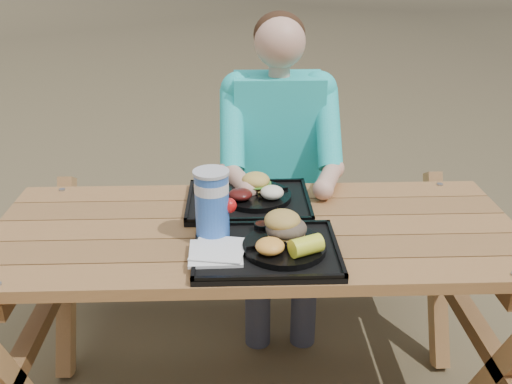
{
  "coord_description": "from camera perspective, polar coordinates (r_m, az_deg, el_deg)",
  "views": [
    {
      "loc": [
        -0.06,
        -1.74,
        1.65
      ],
      "look_at": [
        0.0,
        0.0,
        0.88
      ],
      "focal_mm": 40.0,
      "sensor_mm": 36.0,
      "label": 1
    }
  ],
  "objects": [
    {
      "name": "mac_cheese",
      "position": [
        1.71,
        1.41,
        -5.43
      ],
      "size": [
        0.09,
        0.09,
        0.04
      ],
      "primitive_type": "ellipsoid",
      "color": "#FFB243",
      "rests_on": "plate_near"
    },
    {
      "name": "burger",
      "position": [
        2.13,
        -0.03,
        1.52
      ],
      "size": [
        0.11,
        0.11,
        0.1
      ],
      "primitive_type": null,
      "color": "gold",
      "rests_on": "plate_far"
    },
    {
      "name": "soda_cup",
      "position": [
        1.81,
        -4.41,
        -1.37
      ],
      "size": [
        0.11,
        0.11,
        0.22
      ],
      "primitive_type": "cylinder",
      "color": "blue",
      "rests_on": "tray_near"
    },
    {
      "name": "tray_far",
      "position": [
        2.11,
        -0.77,
        -1.03
      ],
      "size": [
        0.45,
        0.35,
        0.02
      ],
      "primitive_type": "cube",
      "color": "black",
      "rests_on": "picnic_table"
    },
    {
      "name": "diner",
      "position": [
        2.58,
        2.16,
        0.82
      ],
      "size": [
        0.48,
        0.84,
        1.28
      ],
      "primitive_type": null,
      "color": "#18A894",
      "rests_on": "ground"
    },
    {
      "name": "napkin_stack",
      "position": [
        1.75,
        -4.04,
        -6.01
      ],
      "size": [
        0.17,
        0.17,
        0.02
      ],
      "primitive_type": "cube",
      "rotation": [
        0.0,
        0.0,
        0.02
      ],
      "color": "white",
      "rests_on": "tray_near"
    },
    {
      "name": "corn_cob",
      "position": [
        1.71,
        5.04,
        -5.37
      ],
      "size": [
        0.13,
        0.13,
        0.06
      ],
      "primitive_type": null,
      "rotation": [
        0.0,
        0.0,
        0.44
      ],
      "color": "#F5FF35",
      "rests_on": "plate_near"
    },
    {
      "name": "picnic_table",
      "position": [
        2.16,
        -0.0,
        -12.36
      ],
      "size": [
        1.8,
        1.49,
        0.75
      ],
      "primitive_type": null,
      "color": "#999999",
      "rests_on": "ground"
    },
    {
      "name": "tray_near",
      "position": [
        1.79,
        1.05,
        -6.01
      ],
      "size": [
        0.45,
        0.35,
        0.02
      ],
      "primitive_type": "cube",
      "color": "black",
      "rests_on": "picnic_table"
    },
    {
      "name": "baked_beans",
      "position": [
        2.06,
        -1.56,
        -0.24
      ],
      "size": [
        0.09,
        0.09,
        0.04
      ],
      "primitive_type": "ellipsoid",
      "color": "#4A110E",
      "rests_on": "plate_far"
    },
    {
      "name": "cutlery_far",
      "position": [
        2.13,
        -5.11,
        -0.55
      ],
      "size": [
        0.08,
        0.15,
        0.01
      ],
      "primitive_type": "cube",
      "rotation": [
        0.0,
        0.0,
        0.4
      ],
      "color": "black",
      "rests_on": "tray_far"
    },
    {
      "name": "condiment_bbq",
      "position": [
        1.87,
        0.61,
        -3.58
      ],
      "size": [
        0.05,
        0.05,
        0.03
      ],
      "primitive_type": "cylinder",
      "color": "black",
      "rests_on": "tray_near"
    },
    {
      "name": "plate_near",
      "position": [
        1.78,
        2.85,
        -5.49
      ],
      "size": [
        0.26,
        0.26,
        0.02
      ],
      "primitive_type": "cylinder",
      "color": "black",
      "rests_on": "tray_near"
    },
    {
      "name": "sandwich",
      "position": [
        1.79,
        3.07,
        -2.57
      ],
      "size": [
        0.12,
        0.12,
        0.13
      ],
      "primitive_type": null,
      "color": "#BE9443",
      "rests_on": "plate_near"
    },
    {
      "name": "potato_salad",
      "position": [
        2.06,
        1.61,
        -0.03
      ],
      "size": [
        0.09,
        0.09,
        0.05
      ],
      "primitive_type": "ellipsoid",
      "color": "white",
      "rests_on": "plate_far"
    },
    {
      "name": "plate_far",
      "position": [
        2.11,
        0.04,
        -0.41
      ],
      "size": [
        0.26,
        0.26,
        0.02
      ],
      "primitive_type": "cylinder",
      "color": "black",
      "rests_on": "tray_far"
    },
    {
      "name": "condiment_mustard",
      "position": [
        1.9,
        2.32,
        -3.26
      ],
      "size": [
        0.05,
        0.05,
        0.03
      ],
      "primitive_type": "cylinder",
      "color": "yellow",
      "rests_on": "tray_near"
    }
  ]
}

